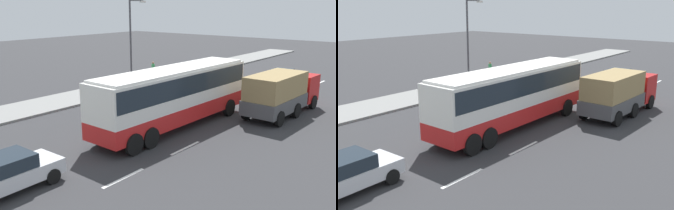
% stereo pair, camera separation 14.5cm
% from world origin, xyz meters
% --- Properties ---
extents(ground_plane, '(120.00, 120.00, 0.00)m').
position_xyz_m(ground_plane, '(0.00, 0.00, 0.00)').
color(ground_plane, '#333335').
extents(sidewalk_curb, '(80.00, 4.00, 0.15)m').
position_xyz_m(sidewalk_curb, '(0.00, 9.93, 0.07)').
color(sidewalk_curb, gray).
rests_on(sidewalk_curb, ground_plane).
extents(lane_centreline, '(34.71, 0.16, 0.01)m').
position_xyz_m(lane_centreline, '(0.65, -3.00, 0.00)').
color(lane_centreline, white).
rests_on(lane_centreline, ground_plane).
extents(coach_bus, '(11.74, 2.87, 3.56)m').
position_xyz_m(coach_bus, '(-1.48, -0.49, 2.21)').
color(coach_bus, red).
rests_on(coach_bus, ground_plane).
extents(cargo_truck, '(7.24, 2.75, 2.84)m').
position_xyz_m(cargo_truck, '(5.12, -4.29, 1.54)').
color(cargo_truck, red).
rests_on(cargo_truck, ground_plane).
extents(car_silver_hatch, '(4.24, 1.88, 1.48)m').
position_xyz_m(car_silver_hatch, '(-11.97, -0.30, 0.79)').
color(car_silver_hatch, silver).
rests_on(car_silver_hatch, ground_plane).
extents(car_red_compact, '(4.50, 1.95, 1.43)m').
position_xyz_m(car_red_compact, '(14.59, -0.44, 0.77)').
color(car_red_compact, '#B21919').
rests_on(car_red_compact, ground_plane).
extents(pedestrian_near_curb, '(0.32, 0.32, 1.64)m').
position_xyz_m(pedestrian_near_curb, '(8.95, 10.14, 1.09)').
color(pedestrian_near_curb, black).
rests_on(pedestrian_near_curb, sidewalk_curb).
extents(street_lamp, '(1.89, 0.24, 7.43)m').
position_xyz_m(street_lamp, '(4.35, 8.44, 4.41)').
color(street_lamp, '#47474C').
rests_on(street_lamp, sidewalk_curb).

